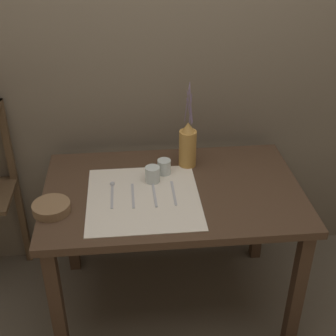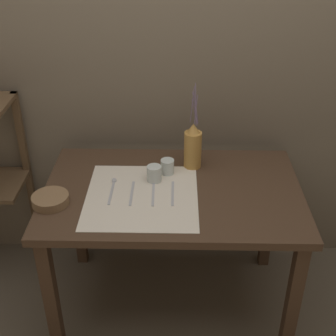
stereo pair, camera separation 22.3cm
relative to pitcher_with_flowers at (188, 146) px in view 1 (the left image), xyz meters
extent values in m
plane|color=brown|center=(-0.10, -0.22, -0.89)|extent=(12.00, 12.00, 0.00)
cube|color=#6B5E4C|center=(-0.10, 0.29, 0.31)|extent=(7.00, 0.06, 2.40)
cube|color=#422D1E|center=(-0.10, -0.22, -0.14)|extent=(1.26, 0.80, 0.04)
cube|color=#422D1E|center=(-0.67, -0.56, -0.53)|extent=(0.06, 0.06, 0.74)
cube|color=#422D1E|center=(0.47, -0.56, -0.53)|extent=(0.06, 0.06, 0.74)
cube|color=#422D1E|center=(-0.67, 0.12, -0.53)|extent=(0.06, 0.06, 0.74)
cube|color=#422D1E|center=(0.47, 0.12, -0.53)|extent=(0.06, 0.06, 0.74)
cube|color=brown|center=(-0.97, 0.22, -0.35)|extent=(0.04, 0.04, 1.10)
cube|color=beige|center=(-0.25, -0.29, -0.12)|extent=(0.53, 0.56, 0.00)
cylinder|color=#B7843D|center=(0.00, 0.00, -0.02)|extent=(0.09, 0.09, 0.20)
cone|color=#B7843D|center=(0.00, 0.00, 0.11)|extent=(0.07, 0.07, 0.05)
cylinder|color=slate|center=(0.01, 0.00, 0.21)|extent=(0.02, 0.02, 0.15)
cylinder|color=slate|center=(0.00, 0.01, 0.20)|extent=(0.03, 0.01, 0.13)
cylinder|color=slate|center=(0.01, -0.01, 0.23)|extent=(0.03, 0.04, 0.20)
cylinder|color=slate|center=(0.01, -0.01, 0.24)|extent=(0.01, 0.04, 0.21)
cylinder|color=slate|center=(0.01, 0.00, 0.22)|extent=(0.03, 0.02, 0.17)
cylinder|color=slate|center=(-0.01, 0.00, 0.24)|extent=(0.02, 0.04, 0.21)
cylinder|color=brown|center=(-0.67, -0.35, -0.10)|extent=(0.17, 0.17, 0.04)
cylinder|color=silver|center=(-0.19, -0.15, -0.07)|extent=(0.07, 0.07, 0.08)
cylinder|color=silver|center=(-0.13, -0.07, -0.08)|extent=(0.07, 0.07, 0.08)
cube|color=#A8A8AD|center=(-0.40, -0.26, -0.11)|extent=(0.01, 0.20, 0.00)
sphere|color=#A8A8AD|center=(-0.40, -0.16, -0.11)|extent=(0.02, 0.02, 0.02)
cube|color=#A8A8AD|center=(-0.30, -0.27, -0.11)|extent=(0.01, 0.20, 0.00)
cube|color=#A8A8AD|center=(-0.19, -0.27, -0.11)|extent=(0.02, 0.20, 0.00)
sphere|color=#A8A8AD|center=(-0.20, -0.17, -0.11)|extent=(0.02, 0.02, 0.02)
cube|color=#A8A8AD|center=(-0.10, -0.26, -0.11)|extent=(0.01, 0.20, 0.00)
camera|label=1|loc=(-0.31, -2.12, 1.15)|focal=50.00mm
camera|label=2|loc=(-0.09, -2.13, 1.15)|focal=50.00mm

